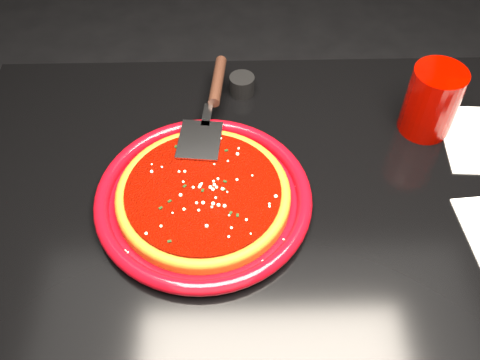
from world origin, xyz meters
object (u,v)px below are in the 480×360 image
object	(u,v)px
cup	(432,101)
ramekin	(242,85)
table	(294,317)
plate	(204,198)
pizza_server	(210,107)

from	to	relation	value
cup	ramekin	size ratio (longest dim) A/B	2.65
table	plate	size ratio (longest dim) A/B	3.40
plate	ramekin	distance (m)	0.28
pizza_server	ramekin	bearing A→B (deg)	62.65
pizza_server	cup	distance (m)	0.39
pizza_server	ramekin	distance (m)	0.11
plate	pizza_server	bearing A→B (deg)	86.74
cup	ramekin	bearing A→B (deg)	162.33
table	pizza_server	world-z (taller)	pizza_server
cup	ramekin	xyz separation A→B (m)	(-0.33, 0.11, -0.05)
plate	ramekin	size ratio (longest dim) A/B	7.25
pizza_server	cup	size ratio (longest dim) A/B	2.39
plate	ramekin	bearing A→B (deg)	75.66
table	plate	bearing A→B (deg)	170.27
plate	cup	size ratio (longest dim) A/B	2.74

